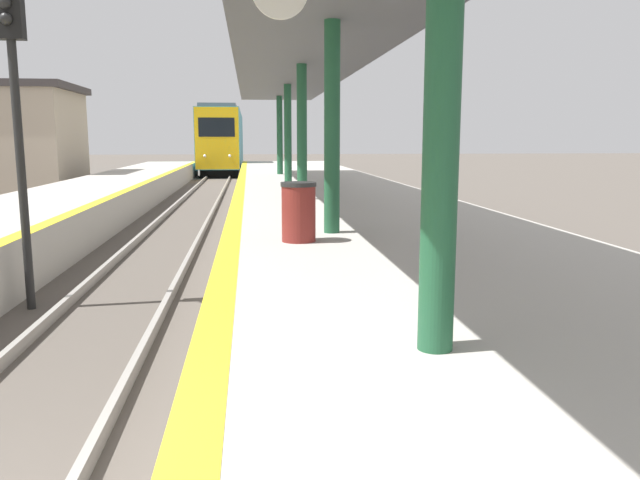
% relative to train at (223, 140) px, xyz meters
% --- Properties ---
extents(train, '(2.74, 20.25, 4.64)m').
position_rel_train_xyz_m(train, '(0.00, 0.00, 0.00)').
color(train, black).
rests_on(train, ground).
extents(signal_near, '(0.36, 0.31, 4.66)m').
position_rel_train_xyz_m(signal_near, '(-1.23, -39.76, 0.89)').
color(signal_near, black).
rests_on(signal_near, ground).
extents(station_canopy, '(3.22, 28.27, 3.47)m').
position_rel_train_xyz_m(station_canopy, '(3.25, -33.47, 1.87)').
color(station_canopy, '#1E5133').
rests_on(station_canopy, platform_right).
extents(trash_bin, '(0.52, 0.52, 0.87)m').
position_rel_train_xyz_m(trash_bin, '(2.65, -39.93, -0.97)').
color(trash_bin, maroon).
rests_on(trash_bin, platform_right).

